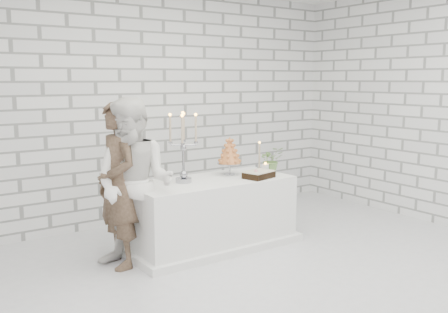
# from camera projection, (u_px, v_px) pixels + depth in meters

# --- Properties ---
(ground) EXTENTS (6.00, 5.00, 0.01)m
(ground) POSITION_uv_depth(u_px,v_px,m) (267.00, 283.00, 4.53)
(ground) COLOR silver
(ground) RESTS_ON ground
(wall_back) EXTENTS (6.00, 0.01, 3.00)m
(wall_back) POSITION_uv_depth(u_px,v_px,m) (143.00, 106.00, 6.33)
(wall_back) COLOR white
(wall_back) RESTS_ON ground
(cake_table) EXTENTS (1.80, 0.80, 0.75)m
(cake_table) POSITION_uv_depth(u_px,v_px,m) (211.00, 213.00, 5.49)
(cake_table) COLOR white
(cake_table) RESTS_ON ground
(groom) EXTENTS (0.41, 0.61, 1.64)m
(groom) POSITION_uv_depth(u_px,v_px,m) (118.00, 185.00, 4.84)
(groom) COLOR #38291F
(groom) RESTS_ON ground
(bride) EXTENTS (1.02, 1.03, 1.68)m
(bride) POSITION_uv_depth(u_px,v_px,m) (135.00, 184.00, 4.77)
(bride) COLOR white
(bride) RESTS_ON ground
(candelabra) EXTENTS (0.36, 0.36, 0.76)m
(candelabra) POSITION_uv_depth(u_px,v_px,m) (183.00, 147.00, 5.23)
(candelabra) COLOR #9897A1
(candelabra) RESTS_ON cake_table
(croquembouche) EXTENTS (0.31, 0.31, 0.44)m
(croquembouche) POSITION_uv_depth(u_px,v_px,m) (230.00, 156.00, 5.67)
(croquembouche) COLOR #AE5C2B
(croquembouche) RESTS_ON cake_table
(chocolate_cake) EXTENTS (0.37, 0.30, 0.08)m
(chocolate_cake) POSITION_uv_depth(u_px,v_px,m) (259.00, 174.00, 5.51)
(chocolate_cake) COLOR black
(chocolate_cake) RESTS_ON cake_table
(pillar_candle) EXTENTS (0.09, 0.09, 0.12)m
(pillar_candle) POSITION_uv_depth(u_px,v_px,m) (265.00, 169.00, 5.72)
(pillar_candle) COLOR white
(pillar_candle) RESTS_ON cake_table
(extra_taper) EXTENTS (0.06, 0.06, 0.32)m
(extra_taper) POSITION_uv_depth(u_px,v_px,m) (259.00, 156.00, 6.03)
(extra_taper) COLOR tan
(extra_taper) RESTS_ON cake_table
(flowers) EXTENTS (0.33, 0.31, 0.31)m
(flowers) POSITION_uv_depth(u_px,v_px,m) (271.00, 160.00, 5.82)
(flowers) COLOR #4C713E
(flowers) RESTS_ON cake_table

